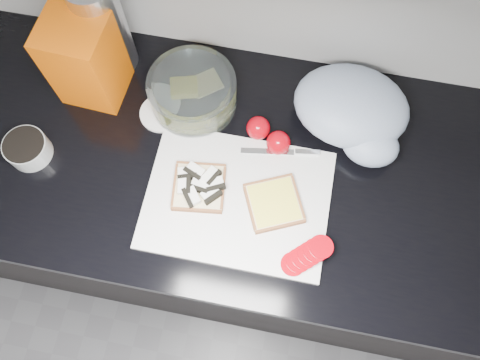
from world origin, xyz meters
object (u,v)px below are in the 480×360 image
(glass_bowl, at_px, (193,93))
(steel_canister, at_px, (103,26))
(cutting_board, at_px, (237,200))
(bread_bag, at_px, (85,60))

(glass_bowl, xyz_separation_m, steel_canister, (-0.22, 0.08, 0.08))
(cutting_board, height_order, glass_bowl, glass_bowl)
(cutting_board, bearing_deg, bread_bag, 150.22)
(bread_bag, bearing_deg, cutting_board, -26.29)
(glass_bowl, bearing_deg, cutting_board, -56.37)
(bread_bag, height_order, steel_canister, steel_canister)
(bread_bag, relative_size, steel_canister, 0.86)
(glass_bowl, xyz_separation_m, bread_bag, (-0.24, -0.00, 0.07))
(glass_bowl, distance_m, steel_canister, 0.25)
(cutting_board, relative_size, bread_bag, 1.85)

